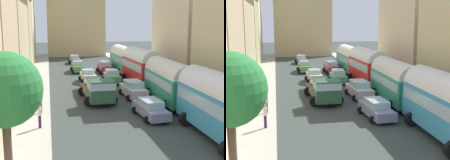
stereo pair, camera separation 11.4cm
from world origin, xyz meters
TOP-DOWN VIEW (x-y plane):
  - ground_plane at (0.00, 27.00)m, footprint 154.00×154.00m
  - sidewalk_left at (-7.25, 27.00)m, footprint 2.50×70.00m
  - sidewalk_right at (7.25, 27.00)m, footprint 2.50×70.00m
  - building_left_2 at (-11.17, 26.02)m, footprint 5.34×14.83m
  - building_left_3 at (-11.07, 38.96)m, footprint 5.65×9.31m
  - building_left_4 at (-10.57, 51.41)m, footprint 4.15×13.77m
  - building_right_2 at (11.27, 26.62)m, footprint 6.10×11.95m
  - distant_church at (0.00, 59.60)m, footprint 12.11×7.74m
  - parked_bus_0 at (4.60, 6.50)m, footprint 3.43×9.05m
  - parked_bus_1 at (4.60, 15.50)m, footprint 3.40×8.15m
  - parked_bus_2 at (4.60, 24.50)m, footprint 3.49×8.12m
  - parked_bus_3 at (4.60, 33.50)m, footprint 3.29×8.04m
  - cargo_truck_0 at (-1.63, 17.23)m, footprint 3.17×7.11m
  - car_0 at (-1.30, 27.37)m, footprint 2.25×3.75m
  - car_1 at (-1.83, 35.44)m, footprint 2.14×4.40m
  - car_2 at (-1.48, 45.31)m, footprint 2.19×4.19m
  - car_3 at (1.60, 11.67)m, footprint 2.35×4.41m
  - car_4 at (2.05, 18.49)m, footprint 2.39×4.43m
  - car_5 at (1.45, 26.15)m, footprint 2.27×4.14m
  - car_6 at (1.98, 33.98)m, footprint 2.26×4.23m
  - pedestrian_0 at (-6.74, 10.49)m, footprint 0.33×0.33m
  - pedestrian_1 at (-6.74, 14.21)m, footprint 0.43×0.43m
  - roadside_tree_0 at (-7.90, 2.85)m, footprint 3.31×3.31m

SIDE VIEW (x-z plane):
  - ground_plane at x=0.00m, z-range 0.00..0.00m
  - sidewalk_left at x=-7.25m, z-range 0.00..0.14m
  - sidewalk_right at x=7.25m, z-range 0.00..0.14m
  - car_3 at x=1.60m, z-range 0.01..1.47m
  - car_2 at x=-1.48m, z-range 0.02..1.47m
  - car_0 at x=-1.30m, z-range 0.00..1.57m
  - car_5 at x=1.45m, z-range 0.00..1.62m
  - car_1 at x=-1.83m, z-range -0.01..1.65m
  - car_4 at x=2.05m, z-range -0.01..1.67m
  - car_6 at x=1.98m, z-range 0.00..1.68m
  - pedestrian_1 at x=-6.74m, z-range 0.13..1.86m
  - pedestrian_0 at x=-6.74m, z-range 0.15..1.94m
  - cargo_truck_0 at x=-1.63m, z-range 0.07..2.39m
  - parked_bus_3 at x=4.60m, z-range 0.20..4.07m
  - parked_bus_1 at x=4.60m, z-range 0.20..4.16m
  - parked_bus_0 at x=4.60m, z-range 0.22..4.41m
  - parked_bus_2 at x=4.60m, z-range 0.23..4.48m
  - roadside_tree_0 at x=-7.90m, z-range 1.39..7.56m
  - building_left_2 at x=-11.17m, z-range 0.00..9.27m
  - building_left_3 at x=-11.07m, z-range 0.03..11.17m
  - distant_church at x=0.00m, z-range -3.34..16.54m
  - building_right_2 at x=11.27m, z-range 0.03..13.74m
  - building_left_4 at x=-10.57m, z-range 0.00..13.81m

